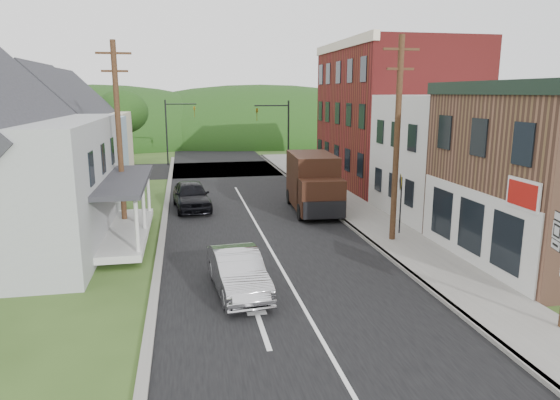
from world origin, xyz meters
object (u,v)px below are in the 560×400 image
delivery_van (314,183)px  silver_sedan (238,272)px  warning_sign (400,195)px  dark_sedan (191,196)px

delivery_van → silver_sedan: bearing=-113.0°
delivery_van → warning_sign: delivery_van is taller
delivery_van → dark_sedan: bearing=168.5°
delivery_van → warning_sign: bearing=-61.0°
delivery_van → warning_sign: (2.68, -5.64, 0.33)m
dark_sedan → warning_sign: 12.11m
dark_sedan → warning_sign: bearing=-43.5°
dark_sedan → warning_sign: (9.47, -7.47, 1.16)m
silver_sedan → warning_sign: warning_sign is taller
silver_sedan → delivery_van: 12.28m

